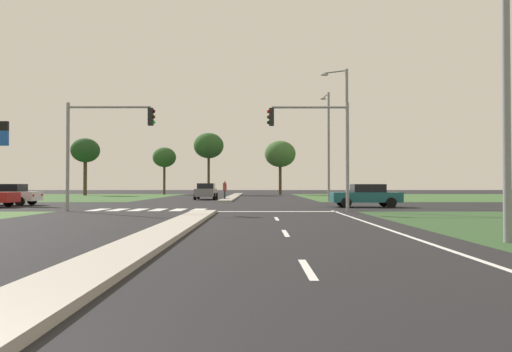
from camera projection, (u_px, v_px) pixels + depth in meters
The scene contains 29 objects.
ground_plane at pixel (219, 206), 32.59m from camera, with size 200.00×200.00×0.00m, color black.
grass_verge_far_left at pixel (22, 197), 57.17m from camera, with size 35.00×35.00×0.01m, color #385B2D.
grass_verge_far_right at pixel (450, 197), 56.99m from camera, with size 35.00×35.00×0.01m, color #385B2D.
median_island_near at pixel (165, 233), 13.59m from camera, with size 1.20×22.00×0.14m, color #ADA89E.
median_island_far at pixel (236, 196), 57.58m from camera, with size 1.20×36.00×0.14m, color gray.
lane_dash_near at pixel (309, 269), 8.11m from camera, with size 0.14×2.00×0.01m, color silver.
lane_dash_second at pixel (287, 233), 14.11m from camera, with size 0.14×2.00×0.01m, color silver.
lane_dash_third at pixel (278, 219), 20.11m from camera, with size 0.14×2.00×0.01m, color silver.
edge_line_right at pixel (397, 232), 14.56m from camera, with size 0.14×24.00×0.01m, color silver.
stop_bar_near at pixel (280, 212), 25.57m from camera, with size 6.40×0.50×0.01m, color silver.
crosswalk_bar_near at pixel (100, 210), 27.41m from camera, with size 0.70×2.80×0.01m, color silver.
crosswalk_bar_second at pixel (120, 210), 27.41m from camera, with size 0.70×2.80×0.01m, color silver.
crosswalk_bar_third at pixel (140, 210), 27.40m from camera, with size 0.70×2.80×0.01m, color silver.
crosswalk_bar_fourth at pixel (160, 210), 27.40m from camera, with size 0.70×2.80×0.01m, color silver.
crosswalk_bar_fifth at pixel (180, 210), 27.39m from camera, with size 0.70×2.80×0.01m, color silver.
crosswalk_bar_sixth at pixel (200, 210), 27.39m from camera, with size 0.70×2.80×0.01m, color silver.
car_teal_near at pixel (368, 195), 30.80m from camera, with size 4.42×2.00×1.48m.
car_white_second at pixel (9, 194), 33.53m from camera, with size 4.45×1.99×1.49m.
car_grey_third at pixel (208, 191), 46.76m from camera, with size 2.03×4.39×1.58m.
traffic_signal_near_left at pixel (101, 136), 26.08m from camera, with size 4.85×0.32×5.91m.
traffic_signal_near_right at pixel (320, 137), 26.04m from camera, with size 4.47×0.32×5.90m.
street_lamp_near at pixel (504, 14), 12.08m from camera, with size 0.71×1.97×10.42m.
street_lamp_second at pixel (347, 130), 32.87m from camera, with size 1.79×1.04×9.38m.
street_lamp_third at pixel (330, 141), 41.23m from camera, with size 0.56×2.17×9.38m.
pedestrian_at_median at pixel (226, 188), 44.05m from camera, with size 0.34×0.34×1.67m.
treeline_near at pixel (87, 151), 65.27m from camera, with size 3.86×3.86×7.77m.
treeline_second at pixel (166, 158), 70.50m from camera, with size 3.42×3.42×6.94m.
treeline_third at pixel (210, 146), 68.67m from camera, with size 4.28×4.28×8.87m.
treeline_fourth at pixel (282, 154), 69.94m from camera, with size 4.52×4.52×7.86m.
Camera 1 is at (2.63, -2.61, 1.43)m, focal length 33.68 mm.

